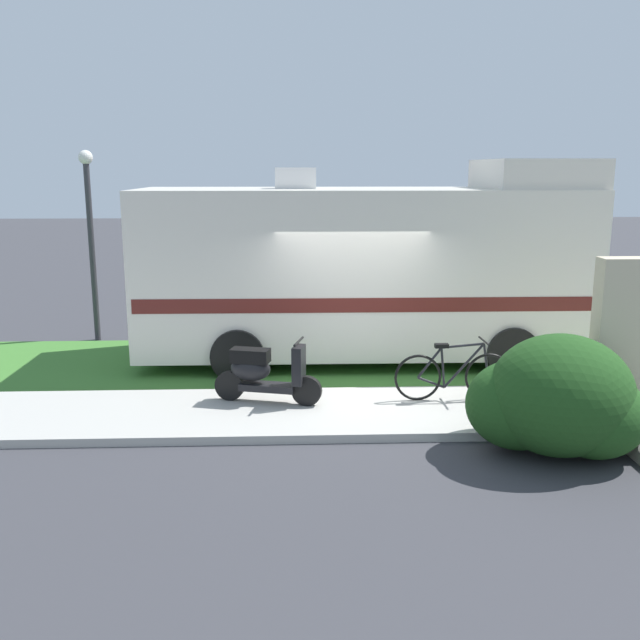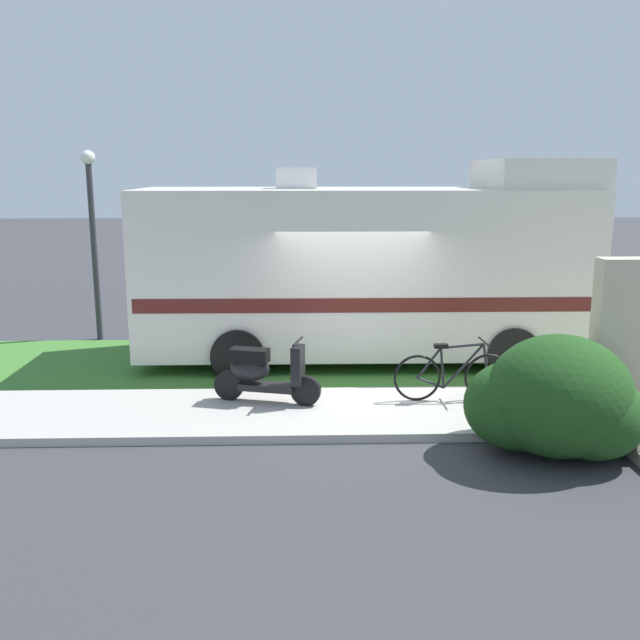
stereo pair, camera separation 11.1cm
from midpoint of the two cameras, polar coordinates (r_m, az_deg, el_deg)
name	(u,v)px [view 1 (the left image)]	position (r m, az deg, el deg)	size (l,w,h in m)	color
ground_plane	(354,391)	(11.28, 2.51, -5.77)	(80.00, 80.00, 0.00)	#38383D
sidewalk	(362,413)	(10.13, 3.09, -7.54)	(24.00, 2.00, 0.12)	#ADAAA3
grass_strip	(347,363)	(12.70, 1.95, -3.50)	(24.00, 3.40, 0.08)	#3D752D
motorhome_rv	(368,268)	(12.61, 3.69, 4.23)	(7.91, 2.65, 3.64)	silver
scooter	(263,372)	(10.26, -4.94, -4.27)	(1.59, 0.65, 0.97)	black
bicycle	(453,374)	(10.53, 10.50, -4.38)	(1.76, 0.52, 0.91)	black
pickup_truck_near	(407,274)	(17.35, 6.94, 3.76)	(5.38, 2.50, 1.78)	maroon
pickup_truck_far	(465,255)	(20.91, 11.58, 5.18)	(5.44, 2.25, 1.89)	maroon
bush_by_porch	(557,401)	(9.05, 18.41, -6.29)	(2.12, 1.59, 1.50)	#1E4719
bottle_green	(621,394)	(11.27, 23.10, -5.56)	(0.07, 0.07, 0.27)	#19722D
street_lamp_post	(90,226)	(14.91, -18.42, 7.30)	(0.28, 0.28, 3.84)	#333338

